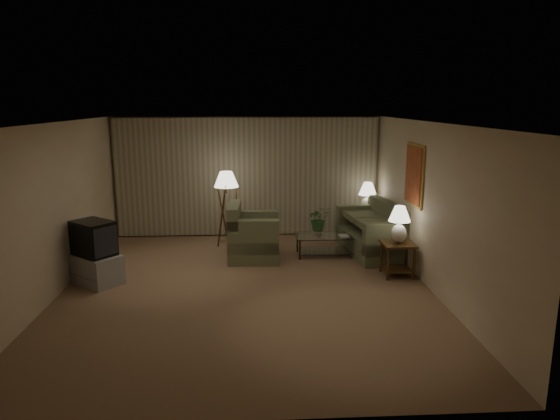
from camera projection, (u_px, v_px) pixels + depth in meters
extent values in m
plane|color=brown|center=(247.00, 289.00, 8.22)|extent=(7.00, 7.00, 0.00)
cube|color=beige|center=(247.00, 177.00, 11.35)|extent=(6.00, 0.04, 2.70)
cube|color=beige|center=(53.00, 211.00, 7.76)|extent=(0.04, 7.00, 2.70)
cube|color=beige|center=(430.00, 206.00, 8.10)|extent=(0.04, 7.00, 2.70)
cube|color=white|center=(244.00, 123.00, 7.65)|extent=(6.00, 7.00, 0.04)
cube|color=#B9AE8F|center=(247.00, 177.00, 11.27)|extent=(5.85, 0.12, 2.65)
cube|color=gold|center=(415.00, 175.00, 8.80)|extent=(0.03, 0.90, 1.10)
cube|color=maroon|center=(413.00, 175.00, 8.79)|extent=(0.02, 0.80, 1.00)
cube|color=#747C57|center=(371.00, 243.00, 10.11)|extent=(2.10, 1.42, 0.43)
cube|color=#747C57|center=(254.00, 247.00, 9.76)|extent=(1.09, 1.04, 0.45)
cube|color=#3B2410|center=(398.00, 244.00, 8.72)|extent=(0.55, 0.55, 0.04)
cube|color=#3B2410|center=(397.00, 269.00, 8.82)|extent=(0.47, 0.47, 0.02)
cylinder|color=#3B2410|center=(388.00, 265.00, 8.55)|extent=(0.05, 0.05, 0.56)
cylinder|color=#3B2410|center=(381.00, 257.00, 9.00)|extent=(0.05, 0.05, 0.56)
cylinder|color=#3B2410|center=(414.00, 264.00, 8.58)|extent=(0.05, 0.05, 0.56)
cylinder|color=#3B2410|center=(406.00, 256.00, 9.02)|extent=(0.05, 0.05, 0.56)
cube|color=#3B2410|center=(367.00, 214.00, 11.07)|extent=(0.49, 0.41, 0.04)
cube|color=#3B2410|center=(366.00, 234.00, 11.17)|extent=(0.42, 0.35, 0.02)
cylinder|color=#3B2410|center=(359.00, 229.00, 10.97)|extent=(0.05, 0.05, 0.56)
cylinder|color=#3B2410|center=(356.00, 225.00, 11.28)|extent=(0.05, 0.05, 0.56)
cylinder|color=#3B2410|center=(377.00, 228.00, 11.00)|extent=(0.05, 0.05, 0.56)
cylinder|color=#3B2410|center=(373.00, 225.00, 11.30)|extent=(0.05, 0.05, 0.56)
ellipsoid|color=white|center=(399.00, 234.00, 8.68)|extent=(0.27, 0.27, 0.33)
cylinder|color=white|center=(399.00, 222.00, 8.64)|extent=(0.03, 0.03, 0.08)
cone|color=white|center=(400.00, 214.00, 8.61)|extent=(0.38, 0.38, 0.27)
ellipsoid|color=white|center=(367.00, 205.00, 11.03)|extent=(0.28, 0.28, 0.35)
cylinder|color=white|center=(368.00, 196.00, 10.99)|extent=(0.03, 0.03, 0.08)
cone|color=white|center=(368.00, 189.00, 10.95)|extent=(0.40, 0.40, 0.28)
cube|color=silver|center=(326.00, 236.00, 9.92)|extent=(1.23, 0.67, 0.02)
cube|color=silver|center=(326.00, 250.00, 9.98)|extent=(1.14, 0.58, 0.01)
cylinder|color=#3B2B17|center=(300.00, 250.00, 9.67)|extent=(0.04, 0.04, 0.40)
cylinder|color=#3B2B17|center=(297.00, 242.00, 10.19)|extent=(0.04, 0.04, 0.40)
cylinder|color=#3B2B17|center=(355.00, 249.00, 9.73)|extent=(0.04, 0.04, 0.40)
cylinder|color=#3B2B17|center=(350.00, 242.00, 10.25)|extent=(0.04, 0.04, 0.40)
cube|color=#9C9D9F|center=(96.00, 269.00, 8.43)|extent=(1.39, 1.38, 0.50)
cube|color=black|center=(93.00, 238.00, 8.31)|extent=(1.15, 1.15, 0.58)
cylinder|color=#3B2410|center=(226.00, 188.00, 10.48)|extent=(0.04, 0.04, 0.23)
cone|color=white|center=(226.00, 179.00, 10.44)|extent=(0.52, 0.52, 0.32)
cylinder|color=#B3633C|center=(246.00, 235.00, 10.80)|extent=(0.67, 0.67, 0.36)
imported|color=silver|center=(319.00, 231.00, 9.89)|extent=(0.19, 0.19, 0.16)
imported|color=#34682E|center=(319.00, 216.00, 9.82)|extent=(0.51, 0.46, 0.49)
imported|color=olive|center=(339.00, 236.00, 9.83)|extent=(0.19, 0.26, 0.02)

